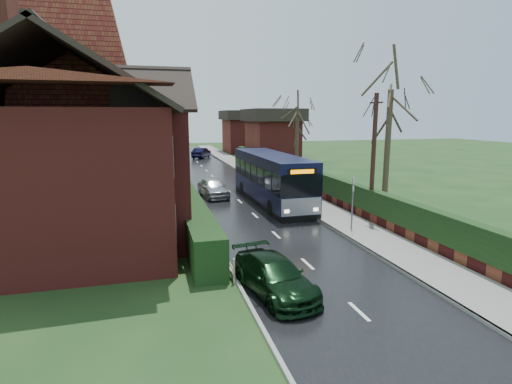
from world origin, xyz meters
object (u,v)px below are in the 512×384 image
object	(u,v)px
car_green	(274,276)
telegraph_pole	(373,158)
brick_house	(85,145)
car_silver	(213,188)
bus_stop_sign	(353,195)
bus	(271,179)

from	to	relation	value
car_green	telegraph_pole	bearing A→B (deg)	33.08
brick_house	car_green	bearing A→B (deg)	-52.96
brick_house	car_silver	xyz separation A→B (m)	(7.23, 7.22, -3.69)
bus_stop_sign	car_green	bearing A→B (deg)	-113.70
bus	car_green	world-z (taller)	bus
telegraph_pole	brick_house	bearing A→B (deg)	160.26
brick_house	car_silver	bearing A→B (deg)	44.96
car_silver	telegraph_pole	size ratio (longest dim) A/B	0.58
brick_house	car_green	world-z (taller)	brick_house
bus	bus_stop_sign	world-z (taller)	bus
bus	telegraph_pole	distance (m)	7.43
brick_house	car_green	xyz separation A→B (m)	(6.70, -8.88, -3.78)
bus	car_green	bearing A→B (deg)	-107.66
car_silver	telegraph_pole	bearing A→B (deg)	-57.41
telegraph_pole	car_green	bearing A→B (deg)	-150.36
bus	car_silver	bearing A→B (deg)	140.17
bus	bus_stop_sign	distance (m)	7.55
telegraph_pole	bus	bearing A→B (deg)	108.63
car_silver	bus_stop_sign	xyz separation A→B (m)	(5.50, -10.09, 1.13)
car_silver	car_green	bearing A→B (deg)	-98.39
brick_house	telegraph_pole	size ratio (longest dim) A/B	2.12
bus_stop_sign	telegraph_pole	distance (m)	2.68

